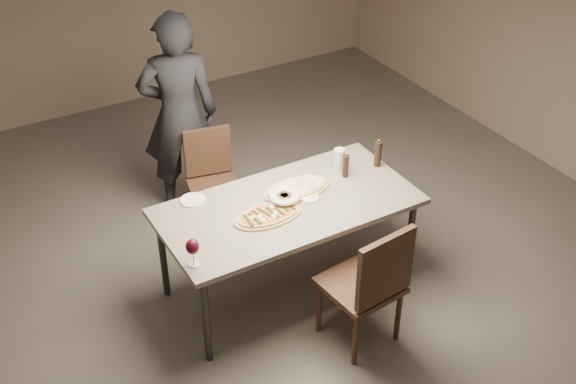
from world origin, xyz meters
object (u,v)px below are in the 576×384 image
dining_table (288,211)px  pepper_mill_left (346,166)px  ham_pizza (297,188)px  chair_near (371,282)px  chair_far (212,175)px  diner (179,115)px  bread_basket (284,198)px  zucchini_pizza (268,215)px  carafe (339,160)px

dining_table → pepper_mill_left: pepper_mill_left is taller
ham_pizza → chair_near: chair_near is taller
chair_far → diner: bearing=-63.4°
bread_basket → diner: 1.36m
zucchini_pizza → diner: 1.43m
carafe → chair_far: bearing=129.9°
chair_near → zucchini_pizza: bearing=110.6°
bread_basket → diner: diner is taller
ham_pizza → carafe: size_ratio=2.93×
ham_pizza → chair_near: size_ratio=0.53×
carafe → chair_far: 1.12m
bread_basket → pepper_mill_left: size_ratio=1.11×
pepper_mill_left → chair_far: (-0.67, 0.91, -0.37)m
dining_table → ham_pizza: bearing=40.2°
dining_table → diner: diner is taller
chair_near → chair_far: size_ratio=1.16×
carafe → diner: bearing=123.4°
diner → pepper_mill_left: bearing=139.5°
dining_table → carafe: 0.60m
dining_table → carafe: bearing=19.2°
zucchini_pizza → bread_basket: (0.17, 0.08, 0.03)m
pepper_mill_left → chair_far: 1.19m
chair_far → ham_pizza: bearing=118.8°
ham_pizza → bread_basket: bearing=-169.9°
ham_pizza → chair_far: size_ratio=0.61×
carafe → chair_near: chair_near is taller
ham_pizza → bread_basket: size_ratio=2.38×
dining_table → chair_far: 1.03m
pepper_mill_left → chair_near: 0.99m
chair_near → ham_pizza: bearing=85.8°
bread_basket → ham_pizza: bearing=32.4°
zucchini_pizza → chair_near: bearing=-64.3°
carafe → diner: diner is taller
dining_table → diner: 1.39m
bread_basket → carafe: carafe is taller
pepper_mill_left → diner: 1.48m
zucchini_pizza → pepper_mill_left: 0.75m
zucchini_pizza → chair_far: (0.06, 1.06, -0.29)m
dining_table → ham_pizza: 0.19m
dining_table → chair_far: (-0.13, 1.00, -0.22)m
ham_pizza → carafe: carafe is taller
zucchini_pizza → bread_basket: bearing=23.9°
dining_table → bread_basket: bread_basket is taller
diner → chair_near: bearing=118.8°
pepper_mill_left → carafe: pepper_mill_left is taller
dining_table → bread_basket: 0.11m
zucchini_pizza → diner: size_ratio=0.29×
bread_basket → dining_table: bearing=-41.9°
ham_pizza → pepper_mill_left: (0.40, -0.02, 0.08)m
bread_basket → carafe: size_ratio=1.23×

